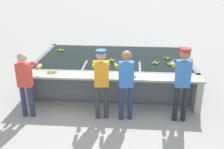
# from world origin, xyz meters

# --- Properties ---
(ground_plane) EXTENTS (80.00, 80.00, 0.00)m
(ground_plane) POSITION_xyz_m (0.00, 0.00, 0.00)
(ground_plane) COLOR #999993
(ground_plane) RESTS_ON ground
(wash_tank) EXTENTS (4.47, 2.64, 0.85)m
(wash_tank) POSITION_xyz_m (0.00, 1.76, 0.42)
(wash_tank) COLOR slate
(wash_tank) RESTS_ON ground
(work_ledge) EXTENTS (4.47, 0.45, 0.85)m
(work_ledge) POSITION_xyz_m (0.00, 0.23, 0.61)
(work_ledge) COLOR #A8A393
(work_ledge) RESTS_ON ground
(worker_0) EXTENTS (0.41, 0.71, 1.57)m
(worker_0) POSITION_xyz_m (-1.87, -0.33, 0.93)
(worker_0) COLOR navy
(worker_0) RESTS_ON ground
(worker_1) EXTENTS (0.47, 0.74, 1.65)m
(worker_1) POSITION_xyz_m (-0.14, -0.28, 1.00)
(worker_1) COLOR #38383D
(worker_1) RESTS_ON ground
(worker_2) EXTENTS (0.48, 0.74, 1.65)m
(worker_2) POSITION_xyz_m (0.41, -0.28, 0.99)
(worker_2) COLOR navy
(worker_2) RESTS_ON ground
(worker_3) EXTENTS (0.41, 0.72, 1.72)m
(worker_3) POSITION_xyz_m (1.64, -0.26, 1.05)
(worker_3) COLOR #1E2328
(worker_3) RESTS_ON ground
(banana_bunch_floating_0) EXTENTS (0.28, 0.28, 0.08)m
(banana_bunch_floating_0) POSITION_xyz_m (-0.43, 2.13, 0.87)
(banana_bunch_floating_0) COLOR #7FAD33
(banana_bunch_floating_0) RESTS_ON wash_tank
(banana_bunch_floating_1) EXTENTS (0.28, 0.27, 0.08)m
(banana_bunch_floating_1) POSITION_xyz_m (-1.77, 2.31, 0.87)
(banana_bunch_floating_1) COLOR #93BC3D
(banana_bunch_floating_1) RESTS_ON wash_tank
(banana_bunch_floating_2) EXTENTS (0.28, 0.28, 0.08)m
(banana_bunch_floating_2) POSITION_xyz_m (1.78, 0.89, 0.87)
(banana_bunch_floating_2) COLOR #8CB738
(banana_bunch_floating_2) RESTS_ON wash_tank
(banana_bunch_floating_3) EXTENTS (0.25, 0.25, 0.08)m
(banana_bunch_floating_3) POSITION_xyz_m (-0.04, 1.38, 0.87)
(banana_bunch_floating_3) COLOR #7FAD33
(banana_bunch_floating_3) RESTS_ON wash_tank
(banana_bunch_floating_4) EXTENTS (0.28, 0.28, 0.08)m
(banana_bunch_floating_4) POSITION_xyz_m (1.19, 1.25, 0.87)
(banana_bunch_floating_4) COLOR #7FAD33
(banana_bunch_floating_4) RESTS_ON wash_tank
(banana_bunch_floating_5) EXTENTS (0.28, 0.28, 0.08)m
(banana_bunch_floating_5) POSITION_xyz_m (1.61, 1.18, 0.87)
(banana_bunch_floating_5) COLOR #75A333
(banana_bunch_floating_5) RESTS_ON wash_tank
(banana_bunch_floating_6) EXTENTS (0.28, 0.28, 0.08)m
(banana_bunch_floating_6) POSITION_xyz_m (1.56, 1.71, 0.87)
(banana_bunch_floating_6) COLOR #7FAD33
(banana_bunch_floating_6) RESTS_ON wash_tank
(banana_bunch_ledge_0) EXTENTS (0.28, 0.28, 0.08)m
(banana_bunch_ledge_0) POSITION_xyz_m (-1.46, 0.32, 0.87)
(banana_bunch_ledge_0) COLOR #7FAD33
(banana_bunch_ledge_0) RESTS_ON work_ledge
(knife_0) EXTENTS (0.31, 0.21, 0.02)m
(knife_0) POSITION_xyz_m (0.66, 0.14, 0.86)
(knife_0) COLOR silver
(knife_0) RESTS_ON work_ledge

